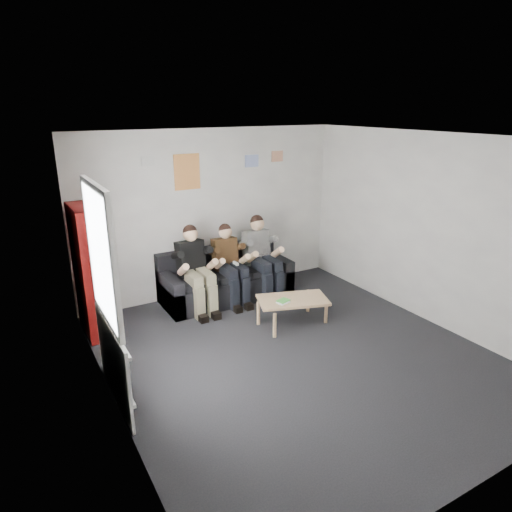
{
  "coord_description": "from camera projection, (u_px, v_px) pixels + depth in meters",
  "views": [
    {
      "loc": [
        -3.01,
        -4.19,
        3.04
      ],
      "look_at": [
        0.15,
        1.3,
        0.93
      ],
      "focal_mm": 32.0,
      "sensor_mm": 36.0,
      "label": 1
    }
  ],
  "objects": [
    {
      "name": "room_shell",
      "position": [
        300.0,
        254.0,
        5.41
      ],
      "size": [
        5.0,
        5.0,
        5.0
      ],
      "color": "black",
      "rests_on": "ground"
    },
    {
      "name": "radiator",
      "position": [
        121.0,
        370.0,
        4.87
      ],
      "size": [
        0.1,
        0.64,
        0.6
      ],
      "color": "white",
      "rests_on": "ground"
    },
    {
      "name": "window",
      "position": [
        108.0,
        313.0,
        4.62
      ],
      "size": [
        0.05,
        1.3,
        2.36
      ],
      "color": "white",
      "rests_on": "room_shell"
    },
    {
      "name": "poster_pink",
      "position": [
        277.0,
        156.0,
        7.78
      ],
      "size": [
        0.22,
        0.01,
        0.18
      ],
      "primitive_type": "cube",
      "color": "#BF3B99",
      "rests_on": "room_shell"
    },
    {
      "name": "coffee_table",
      "position": [
        293.0,
        302.0,
        6.55
      ],
      "size": [
        0.98,
        0.54,
        0.39
      ],
      "rotation": [
        0.0,
        0.0,
        -0.33
      ],
      "color": "tan",
      "rests_on": "ground"
    },
    {
      "name": "poster_blue",
      "position": [
        252.0,
        161.0,
        7.55
      ],
      "size": [
        0.25,
        0.01,
        0.2
      ],
      "primitive_type": "cube",
      "color": "blue",
      "rests_on": "room_shell"
    },
    {
      "name": "poster_large",
      "position": [
        187.0,
        172.0,
        7.04
      ],
      "size": [
        0.42,
        0.01,
        0.55
      ],
      "primitive_type": "cube",
      "color": "gold",
      "rests_on": "room_shell"
    },
    {
      "name": "bookshelf",
      "position": [
        89.0,
        271.0,
        6.15
      ],
      "size": [
        0.27,
        0.81,
        1.8
      ],
      "rotation": [
        0.0,
        0.0,
        0.03
      ],
      "color": "maroon",
      "rests_on": "ground"
    },
    {
      "name": "person_middle",
      "position": [
        231.0,
        265.0,
        7.22
      ],
      "size": [
        0.38,
        0.82,
        1.26
      ],
      "rotation": [
        0.0,
        0.0,
        -0.07
      ],
      "color": "#4D3419",
      "rests_on": "sofa"
    },
    {
      "name": "game_cases",
      "position": [
        283.0,
        301.0,
        6.42
      ],
      "size": [
        0.19,
        0.15,
        0.03
      ],
      "rotation": [
        0.0,
        0.0,
        0.22
      ],
      "color": "white",
      "rests_on": "coffee_table"
    },
    {
      "name": "sofa",
      "position": [
        226.0,
        281.0,
        7.48
      ],
      "size": [
        2.11,
        0.86,
        0.81
      ],
      "color": "black",
      "rests_on": "ground"
    },
    {
      "name": "poster_sign",
      "position": [
        148.0,
        161.0,
        6.69
      ],
      "size": [
        0.2,
        0.01,
        0.14
      ],
      "primitive_type": "cube",
      "color": "silver",
      "rests_on": "room_shell"
    },
    {
      "name": "person_left",
      "position": [
        196.0,
        270.0,
        6.93
      ],
      "size": [
        0.41,
        0.88,
        1.32
      ],
      "rotation": [
        0.0,
        0.0,
        0.08
      ],
      "color": "black",
      "rests_on": "sofa"
    },
    {
      "name": "person_right",
      "position": [
        262.0,
        257.0,
        7.48
      ],
      "size": [
        0.42,
        0.89,
        1.33
      ],
      "rotation": [
        0.0,
        0.0,
        -0.0
      ],
      "color": "silver",
      "rests_on": "sofa"
    }
  ]
}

